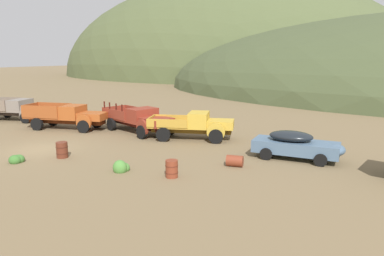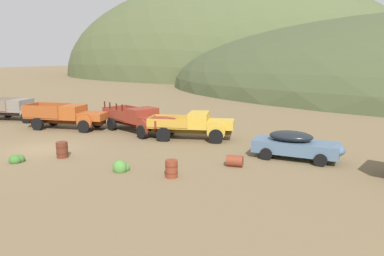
{
  "view_description": "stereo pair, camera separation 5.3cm",
  "coord_description": "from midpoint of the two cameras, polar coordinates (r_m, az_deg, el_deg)",
  "views": [
    {
      "loc": [
        18.22,
        -14.65,
        5.66
      ],
      "look_at": [
        8.84,
        3.3,
        1.59
      ],
      "focal_mm": 33.61,
      "sensor_mm": 36.0,
      "label": 1
    },
    {
      "loc": [
        18.27,
        -14.62,
        5.66
      ],
      "look_at": [
        8.84,
        3.3,
        1.59
      ],
      "focal_mm": 33.61,
      "sensor_mm": 36.0,
      "label": 2
    }
  ],
  "objects": [
    {
      "name": "truck_primer_gray",
      "position": [
        35.46,
        -25.63,
        2.73
      ],
      "size": [
        6.25,
        3.8,
        1.91
      ],
      "rotation": [
        0.0,
        0.0,
        0.28
      ],
      "color": "#3D322D",
      "rests_on": "ground"
    },
    {
      "name": "hill_far_right",
      "position": [
        104.32,
        5.27,
        8.22
      ],
      "size": [
        101.85,
        67.73,
        52.1
      ],
      "primitive_type": "ellipsoid",
      "color": "#4C5633",
      "rests_on": "ground"
    },
    {
      "name": "truck_rust_red",
      "position": [
        26.87,
        -7.94,
        1.3
      ],
      "size": [
        6.88,
        4.13,
        2.16
      ],
      "rotation": [
        0.0,
        0.0,
        -0.33
      ],
      "color": "#42140D",
      "rests_on": "ground"
    },
    {
      "name": "ground_plane",
      "position": [
        24.07,
        -22.85,
        -3.14
      ],
      "size": [
        300.0,
        300.0,
        0.0
      ],
      "primitive_type": "plane",
      "color": "brown"
    },
    {
      "name": "bush_lone_scrub",
      "position": [
        21.68,
        -25.98,
        -4.55
      ],
      "size": [
        0.7,
        0.82,
        0.55
      ],
      "color": "#3D702D",
      "rests_on": "ground"
    },
    {
      "name": "car_chalk_blue",
      "position": [
        20.76,
        16.57,
        -2.6
      ],
      "size": [
        4.96,
        2.12,
        1.57
      ],
      "rotation": [
        0.0,
        0.0,
        0.05
      ],
      "color": "slate",
      "rests_on": "ground"
    },
    {
      "name": "truck_faded_yellow",
      "position": [
        24.62,
        1.0,
        0.43
      ],
      "size": [
        6.08,
        3.67,
        1.89
      ],
      "rotation": [
        0.0,
        0.0,
        0.32
      ],
      "color": "brown",
      "rests_on": "ground"
    },
    {
      "name": "oil_drum_tipped",
      "position": [
        18.9,
        6.86,
        -5.2
      ],
      "size": [
        0.95,
        0.73,
        0.59
      ],
      "color": "brown",
      "rests_on": "ground"
    },
    {
      "name": "truck_oxide_orange",
      "position": [
        29.62,
        -18.49,
        1.77
      ],
      "size": [
        6.81,
        3.52,
        1.91
      ],
      "rotation": [
        0.0,
        0.0,
        0.24
      ],
      "color": "#51220D",
      "rests_on": "ground"
    },
    {
      "name": "oil_drum_foreground",
      "position": [
        21.6,
        -19.85,
        -3.27
      ],
      "size": [
        0.68,
        0.68,
        0.9
      ],
      "color": "#5B2819",
      "rests_on": "ground"
    },
    {
      "name": "bush_back_edge",
      "position": [
        18.36,
        -11.1,
        -6.19
      ],
      "size": [
        0.73,
        0.87,
        0.77
      ],
      "color": "#4C8438",
      "rests_on": "ground"
    },
    {
      "name": "oil_drum_by_truck",
      "position": [
        17.12,
        -3.19,
        -6.47
      ],
      "size": [
        0.63,
        0.63,
        0.83
      ],
      "color": "brown",
      "rests_on": "ground"
    }
  ]
}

